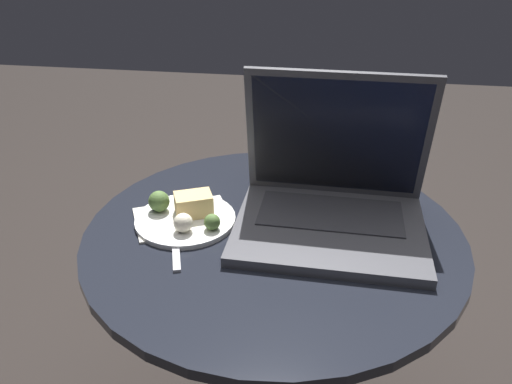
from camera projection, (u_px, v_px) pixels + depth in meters
table at (272, 292)px, 0.94m from camera, size 0.66×0.66×0.58m
napkin at (183, 218)px, 0.90m from camera, size 0.20×0.18×0.00m
laptop at (332, 197)px, 0.86m from camera, size 0.33×0.26×0.26m
beer_glass at (275, 129)px, 0.99m from camera, size 0.07×0.07×0.22m
snack_plate at (186, 214)px, 0.89m from camera, size 0.18×0.18×0.05m
fork at (175, 235)px, 0.85m from camera, size 0.07×0.17×0.00m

